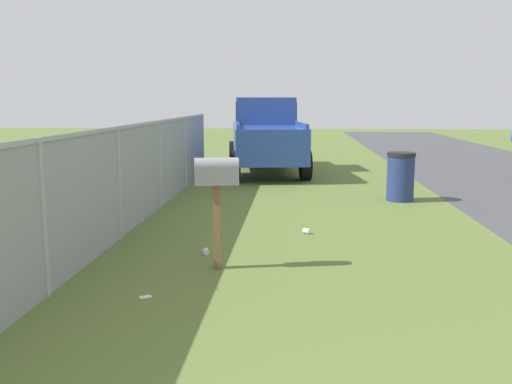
# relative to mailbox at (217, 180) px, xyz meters

# --- Properties ---
(mailbox) EXTENTS (0.29, 0.55, 1.34)m
(mailbox) POSITION_rel_mailbox_xyz_m (0.00, 0.00, 0.00)
(mailbox) COLOR brown
(mailbox) RESTS_ON ground
(pickup_truck) EXTENTS (5.33, 2.54, 2.09)m
(pickup_truck) POSITION_rel_mailbox_xyz_m (9.53, -0.07, 0.02)
(pickup_truck) COLOR #284793
(pickup_truck) RESTS_ON ground
(trash_bin) EXTENTS (0.57, 0.57, 0.98)m
(trash_bin) POSITION_rel_mailbox_xyz_m (4.90, -3.05, -0.59)
(trash_bin) COLOR navy
(trash_bin) RESTS_ON ground
(fence_section) EXTENTS (15.03, 0.07, 1.64)m
(fence_section) POSITION_rel_mailbox_xyz_m (1.38, 1.63, -0.19)
(fence_section) COLOR #9EA3A8
(fence_section) RESTS_ON ground
(litter_cup_midfield_a) EXTENTS (0.12, 0.13, 0.08)m
(litter_cup_midfield_a) POSITION_rel_mailbox_xyz_m (1.87, -1.11, -1.04)
(litter_cup_midfield_a) COLOR white
(litter_cup_midfield_a) RESTS_ON ground
(litter_wrapper_by_mailbox) EXTENTS (0.14, 0.15, 0.01)m
(litter_wrapper_by_mailbox) POSITION_rel_mailbox_xyz_m (-1.07, 0.61, -1.08)
(litter_wrapper_by_mailbox) COLOR silver
(litter_wrapper_by_mailbox) RESTS_ON ground
(litter_cup_near_hydrant) EXTENTS (0.12, 0.10, 0.08)m
(litter_cup_near_hydrant) POSITION_rel_mailbox_xyz_m (0.59, 0.24, -1.04)
(litter_cup_near_hydrant) COLOR white
(litter_cup_near_hydrant) RESTS_ON ground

